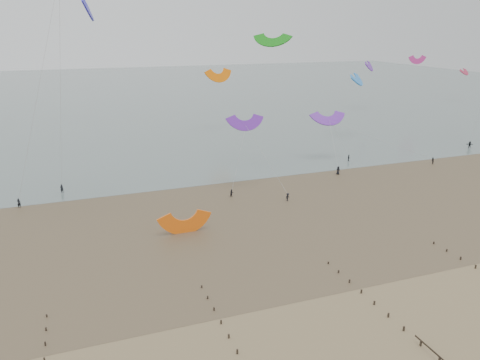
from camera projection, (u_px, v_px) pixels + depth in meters
name	position (u px, v px, depth m)	size (l,w,h in m)	color
ground	(352.00, 319.00, 52.13)	(500.00, 500.00, 0.00)	brown
sea_and_shore	(222.00, 213.00, 81.50)	(500.00, 665.00, 0.03)	#475654
kitesurfer_lead	(19.00, 203.00, 83.78)	(0.65, 0.43, 1.79)	black
kitesurfers	(364.00, 165.00, 106.74)	(103.77, 20.55, 1.89)	black
grounded_kite	(185.00, 233.00, 73.87)	(7.15, 3.74, 5.45)	#FF6410
kites_airborne	(189.00, 56.00, 120.64)	(261.20, 103.90, 45.54)	#0F7C0E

